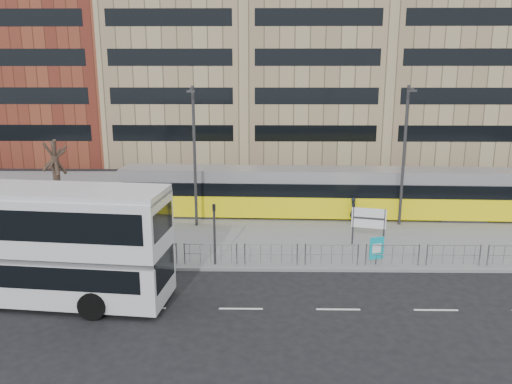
{
  "coord_description": "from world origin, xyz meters",
  "views": [
    {
      "loc": [
        -1.1,
        -22.79,
        9.51
      ],
      "look_at": [
        -1.53,
        6.0,
        2.53
      ],
      "focal_mm": 35.0,
      "sensor_mm": 36.0,
      "label": 1
    }
  ],
  "objects_px": {
    "station_sign": "(369,220)",
    "lamp_post_east": "(404,151)",
    "bare_tree": "(53,137)",
    "pedestrian": "(353,210)",
    "tram": "(326,192)",
    "double_decker_bus": "(22,240)",
    "ad_panel": "(377,249)",
    "traffic_light_west": "(214,226)",
    "lamp_post_west": "(194,152)"
  },
  "relations": [
    {
      "from": "traffic_light_west",
      "to": "lamp_post_east",
      "type": "bearing_deg",
      "value": 32.09
    },
    {
      "from": "ad_panel",
      "to": "pedestrian",
      "type": "height_order",
      "value": "pedestrian"
    },
    {
      "from": "lamp_post_west",
      "to": "bare_tree",
      "type": "xyz_separation_m",
      "value": [
        -8.79,
        0.66,
        0.78
      ]
    },
    {
      "from": "bare_tree",
      "to": "lamp_post_east",
      "type": "bearing_deg",
      "value": -0.74
    },
    {
      "from": "lamp_post_west",
      "to": "double_decker_bus",
      "type": "bearing_deg",
      "value": -120.59
    },
    {
      "from": "ad_panel",
      "to": "tram",
      "type": "bearing_deg",
      "value": 83.07
    },
    {
      "from": "ad_panel",
      "to": "bare_tree",
      "type": "relative_size",
      "value": 0.2
    },
    {
      "from": "tram",
      "to": "traffic_light_west",
      "type": "xyz_separation_m",
      "value": [
        -6.52,
        -8.7,
        0.38
      ]
    },
    {
      "from": "lamp_post_west",
      "to": "lamp_post_east",
      "type": "xyz_separation_m",
      "value": [
        12.72,
        0.38,
        0.02
      ]
    },
    {
      "from": "double_decker_bus",
      "to": "lamp_post_east",
      "type": "height_order",
      "value": "lamp_post_east"
    },
    {
      "from": "traffic_light_west",
      "to": "lamp_post_west",
      "type": "xyz_separation_m",
      "value": [
        -1.77,
        6.4,
        2.67
      ]
    },
    {
      "from": "station_sign",
      "to": "bare_tree",
      "type": "height_order",
      "value": "bare_tree"
    },
    {
      "from": "station_sign",
      "to": "traffic_light_west",
      "type": "xyz_separation_m",
      "value": [
        -8.16,
        -2.85,
        0.5
      ]
    },
    {
      "from": "pedestrian",
      "to": "lamp_post_west",
      "type": "distance_m",
      "value": 10.6
    },
    {
      "from": "traffic_light_west",
      "to": "bare_tree",
      "type": "distance_m",
      "value": 13.16
    },
    {
      "from": "ad_panel",
      "to": "station_sign",
      "type": "bearing_deg",
      "value": 70.3
    },
    {
      "from": "pedestrian",
      "to": "ad_panel",
      "type": "bearing_deg",
      "value": 175.49
    },
    {
      "from": "lamp_post_west",
      "to": "lamp_post_east",
      "type": "height_order",
      "value": "lamp_post_east"
    },
    {
      "from": "double_decker_bus",
      "to": "station_sign",
      "type": "bearing_deg",
      "value": 28.41
    },
    {
      "from": "traffic_light_west",
      "to": "bare_tree",
      "type": "xyz_separation_m",
      "value": [
        -10.56,
        7.06,
        3.45
      ]
    },
    {
      "from": "tram",
      "to": "pedestrian",
      "type": "bearing_deg",
      "value": -43.77
    },
    {
      "from": "lamp_post_east",
      "to": "double_decker_bus",
      "type": "bearing_deg",
      "value": -150.77
    },
    {
      "from": "double_decker_bus",
      "to": "lamp_post_east",
      "type": "bearing_deg",
      "value": 35.33
    },
    {
      "from": "ad_panel",
      "to": "pedestrian",
      "type": "bearing_deg",
      "value": 72.6
    },
    {
      "from": "tram",
      "to": "ad_panel",
      "type": "relative_size",
      "value": 19.0
    },
    {
      "from": "station_sign",
      "to": "pedestrian",
      "type": "relative_size",
      "value": 1.29
    },
    {
      "from": "tram",
      "to": "ad_panel",
      "type": "distance_m",
      "value": 8.77
    },
    {
      "from": "bare_tree",
      "to": "station_sign",
      "type": "bearing_deg",
      "value": -12.67
    },
    {
      "from": "traffic_light_west",
      "to": "lamp_post_west",
      "type": "height_order",
      "value": "lamp_post_west"
    },
    {
      "from": "double_decker_bus",
      "to": "ad_panel",
      "type": "relative_size",
      "value": 8.8
    },
    {
      "from": "tram",
      "to": "ad_panel",
      "type": "bearing_deg",
      "value": -78.11
    },
    {
      "from": "tram",
      "to": "bare_tree",
      "type": "distance_m",
      "value": 17.58
    },
    {
      "from": "pedestrian",
      "to": "lamp_post_east",
      "type": "xyz_separation_m",
      "value": [
        2.86,
        -0.3,
        3.84
      ]
    },
    {
      "from": "tram",
      "to": "bare_tree",
      "type": "bearing_deg",
      "value": -172.47
    },
    {
      "from": "tram",
      "to": "station_sign",
      "type": "relative_size",
      "value": 12.72
    },
    {
      "from": "station_sign",
      "to": "ad_panel",
      "type": "height_order",
      "value": "station_sign"
    },
    {
      "from": "tram",
      "to": "lamp_post_east",
      "type": "relative_size",
      "value": 3.16
    },
    {
      "from": "double_decker_bus",
      "to": "tram",
      "type": "distance_m",
      "value": 18.88
    },
    {
      "from": "station_sign",
      "to": "traffic_light_west",
      "type": "distance_m",
      "value": 8.66
    },
    {
      "from": "tram",
      "to": "pedestrian",
      "type": "height_order",
      "value": "tram"
    },
    {
      "from": "lamp_post_west",
      "to": "bare_tree",
      "type": "height_order",
      "value": "lamp_post_west"
    },
    {
      "from": "ad_panel",
      "to": "pedestrian",
      "type": "xyz_separation_m",
      "value": [
        0.08,
        6.99,
        -0.0
      ]
    },
    {
      "from": "tram",
      "to": "bare_tree",
      "type": "height_order",
      "value": "bare_tree"
    },
    {
      "from": "double_decker_bus",
      "to": "traffic_light_west",
      "type": "bearing_deg",
      "value": 31.49
    },
    {
      "from": "ad_panel",
      "to": "double_decker_bus",
      "type": "bearing_deg",
      "value": 176.65
    },
    {
      "from": "tram",
      "to": "lamp_post_east",
      "type": "xyz_separation_m",
      "value": [
        4.43,
        -1.92,
        3.07
      ]
    },
    {
      "from": "lamp_post_west",
      "to": "lamp_post_east",
      "type": "relative_size",
      "value": 1.0
    },
    {
      "from": "ad_panel",
      "to": "lamp_post_east",
      "type": "xyz_separation_m",
      "value": [
        2.93,
        6.69,
        3.83
      ]
    },
    {
      "from": "station_sign",
      "to": "lamp_post_east",
      "type": "height_order",
      "value": "lamp_post_east"
    },
    {
      "from": "station_sign",
      "to": "lamp_post_west",
      "type": "relative_size",
      "value": 0.25
    }
  ]
}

